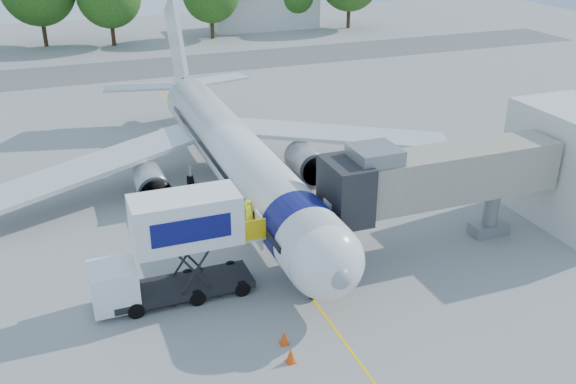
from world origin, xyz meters
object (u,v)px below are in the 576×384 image
object	(u,v)px
ground_tug	(368,361)
aircraft	(233,152)
catering_hiloader	(174,249)
jet_bridge	(429,178)

from	to	relation	value
ground_tug	aircraft	bearing A→B (deg)	104.58
aircraft	ground_tug	size ratio (longest dim) A/B	10.29
aircraft	catering_hiloader	bearing A→B (deg)	-119.41
catering_hiloader	aircraft	bearing A→B (deg)	60.59
jet_bridge	catering_hiloader	distance (m)	14.35
catering_hiloader	ground_tug	xyz separation A→B (m)	(6.23, -8.60, -2.06)
aircraft	jet_bridge	distance (m)	13.77
aircraft	jet_bridge	bearing A→B (deg)	-54.30
aircraft	catering_hiloader	xyz separation A→B (m)	(-6.27, -11.12, -0.19)
ground_tug	catering_hiloader	bearing A→B (deg)	140.62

